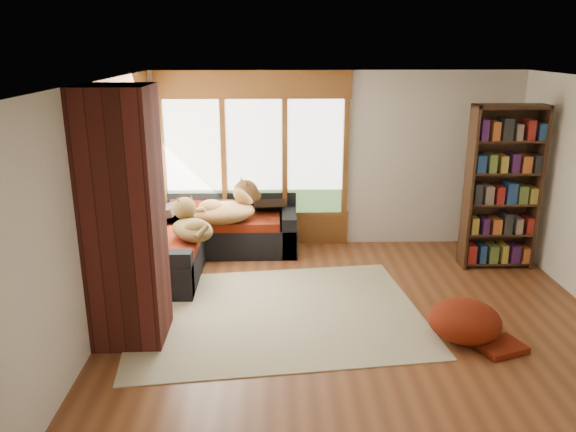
# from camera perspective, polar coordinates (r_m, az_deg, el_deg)

# --- Properties ---
(floor) EXTENTS (5.50, 5.50, 0.00)m
(floor) POSITION_cam_1_polar(r_m,az_deg,el_deg) (6.48, 6.87, -10.21)
(floor) COLOR brown
(floor) RESTS_ON ground
(ceiling) EXTENTS (5.50, 5.50, 0.00)m
(ceiling) POSITION_cam_1_polar(r_m,az_deg,el_deg) (5.77, 7.81, 13.37)
(ceiling) COLOR white
(wall_back) EXTENTS (5.50, 0.04, 2.60)m
(wall_back) POSITION_cam_1_polar(r_m,az_deg,el_deg) (8.40, 4.81, 5.68)
(wall_back) COLOR silver
(wall_back) RESTS_ON ground
(wall_front) EXTENTS (5.50, 0.04, 2.60)m
(wall_front) POSITION_cam_1_polar(r_m,az_deg,el_deg) (3.71, 13.04, -10.03)
(wall_front) COLOR silver
(wall_front) RESTS_ON ground
(wall_left) EXTENTS (0.04, 5.00, 2.60)m
(wall_left) POSITION_cam_1_polar(r_m,az_deg,el_deg) (6.21, -18.66, 0.67)
(wall_left) COLOR silver
(wall_left) RESTS_ON ground
(windows_back) EXTENTS (2.82, 0.10, 1.90)m
(windows_back) POSITION_cam_1_polar(r_m,az_deg,el_deg) (8.32, -3.45, 5.95)
(windows_back) COLOR brown
(windows_back) RESTS_ON wall_back
(windows_left) EXTENTS (0.10, 2.62, 1.90)m
(windows_left) POSITION_cam_1_polar(r_m,az_deg,el_deg) (7.31, -15.81, 3.73)
(windows_left) COLOR brown
(windows_left) RESTS_ON wall_left
(roller_blind) EXTENTS (0.03, 0.72, 0.90)m
(roller_blind) POSITION_cam_1_polar(r_m,az_deg,el_deg) (8.02, -14.42, 7.91)
(roller_blind) COLOR #6B7D52
(roller_blind) RESTS_ON wall_left
(brick_chimney) EXTENTS (0.70, 0.70, 2.60)m
(brick_chimney) POSITION_cam_1_polar(r_m,az_deg,el_deg) (5.79, -16.33, -0.28)
(brick_chimney) COLOR #471914
(brick_chimney) RESTS_ON ground
(sectional_sofa) EXTENTS (2.20, 2.20, 0.80)m
(sectional_sofa) POSITION_cam_1_polar(r_m,az_deg,el_deg) (7.92, -8.96, -2.69)
(sectional_sofa) COLOR black
(sectional_sofa) RESTS_ON ground
(area_rug) EXTENTS (3.52, 2.85, 0.01)m
(area_rug) POSITION_cam_1_polar(r_m,az_deg,el_deg) (6.52, -1.20, -9.83)
(area_rug) COLOR silver
(area_rug) RESTS_ON ground
(bookshelf) EXTENTS (0.95, 0.32, 2.22)m
(bookshelf) POSITION_cam_1_polar(r_m,az_deg,el_deg) (8.02, 20.94, 2.64)
(bookshelf) COLOR #3C2314
(bookshelf) RESTS_ON ground
(pouf) EXTENTS (0.84, 0.84, 0.41)m
(pouf) POSITION_cam_1_polar(r_m,az_deg,el_deg) (6.21, 17.51, -10.01)
(pouf) COLOR maroon
(pouf) RESTS_ON area_rug
(dog_tan) EXTENTS (1.05, 0.87, 0.51)m
(dog_tan) POSITION_cam_1_polar(r_m,az_deg,el_deg) (7.89, -5.95, 1.10)
(dog_tan) COLOR brown
(dog_tan) RESTS_ON sectional_sofa
(dog_brindle) EXTENTS (0.77, 0.88, 0.43)m
(dog_brindle) POSITION_cam_1_polar(r_m,az_deg,el_deg) (7.34, -9.87, -0.66)
(dog_brindle) COLOR #412E18
(dog_brindle) RESTS_ON sectional_sofa
(throw_pillows) EXTENTS (1.98, 1.68, 0.45)m
(throw_pillows) POSITION_cam_1_polar(r_m,az_deg,el_deg) (7.91, -8.71, 0.83)
(throw_pillows) COLOR black
(throw_pillows) RESTS_ON sectional_sofa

